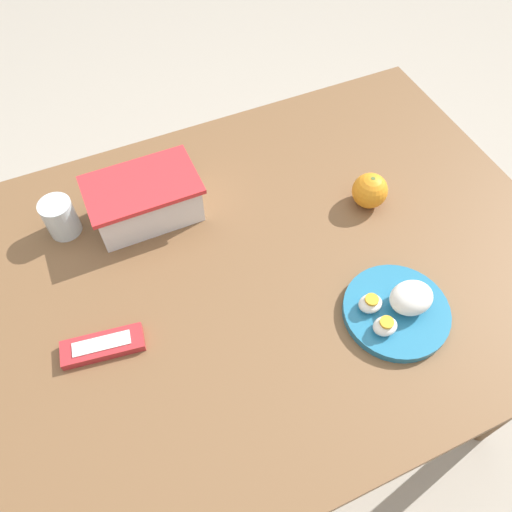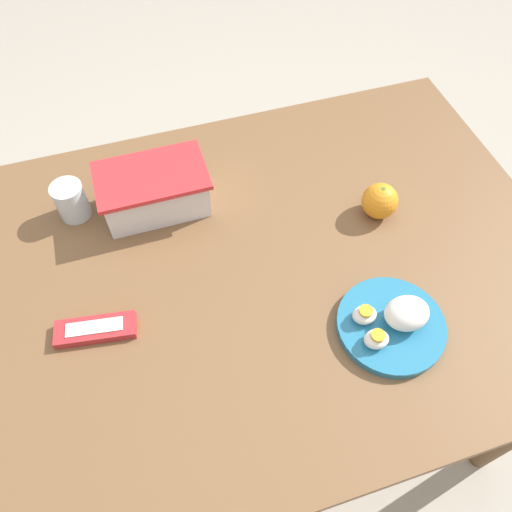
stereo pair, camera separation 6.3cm
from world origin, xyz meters
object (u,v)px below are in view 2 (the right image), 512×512
Objects in this scene: food_container at (155,193)px; candy_bar at (96,329)px; rice_plate at (393,322)px; drinking_glass at (71,201)px; orange_fruit at (380,201)px.

candy_bar is at bearing -122.02° from food_container.
food_container reaches higher than rice_plate.
drinking_glass reaches higher than rice_plate.
candy_bar is (-0.16, -0.26, -0.03)m from food_container.
rice_plate is (-0.09, -0.26, -0.02)m from orange_fruit.
orange_fruit is 0.64m from drinking_glass.
candy_bar is 1.83× the size of drinking_glass.
orange_fruit is 0.92× the size of drinking_glass.
orange_fruit is (0.44, -0.16, -0.01)m from food_container.
orange_fruit is 0.62m from candy_bar.
rice_plate reaches higher than candy_bar.
rice_plate is 2.40× the size of drinking_glass.
orange_fruit is 0.50× the size of candy_bar.
drinking_glass reaches higher than candy_bar.
rice_plate is 0.54m from candy_bar.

